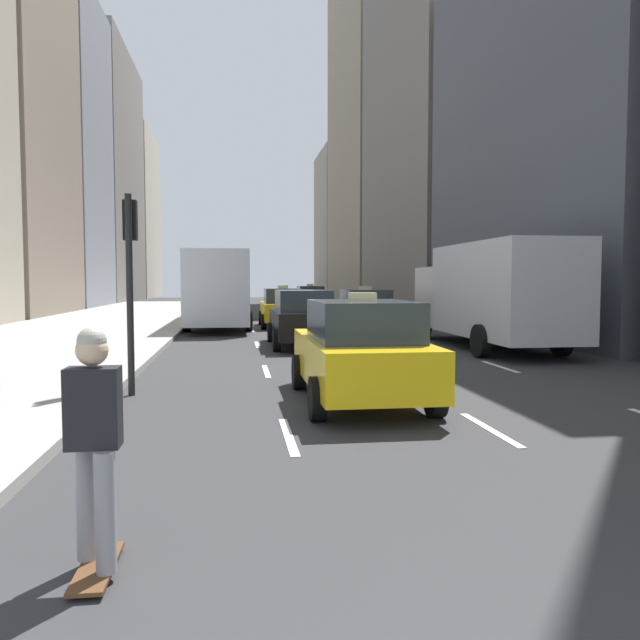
{
  "coord_description": "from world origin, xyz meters",
  "views": [
    {
      "loc": [
        -0.88,
        -0.14,
        2.06
      ],
      "look_at": [
        0.91,
        13.03,
        1.23
      ],
      "focal_mm": 35.0,
      "sensor_mm": 36.0,
      "label": 1
    }
  ],
  "objects": [
    {
      "name": "sedan_black_near",
      "position": [
        1.2,
        19.38,
        0.9
      ],
      "size": [
        2.02,
        4.79,
        1.78
      ],
      "color": "black",
      "rests_on": "ground"
    },
    {
      "name": "traffic_light_pole",
      "position": [
        -2.75,
        11.43,
        2.41
      ],
      "size": [
        0.24,
        0.42,
        3.6
      ],
      "color": "black",
      "rests_on": "ground"
    },
    {
      "name": "taxi_fourth",
      "position": [
        4.0,
        40.82,
        0.88
      ],
      "size": [
        2.02,
        4.4,
        1.87
      ],
      "color": "yellow",
      "rests_on": "ground"
    },
    {
      "name": "sidewalk_left",
      "position": [
        -7.0,
        27.0,
        0.07
      ],
      "size": [
        8.0,
        66.0,
        0.15
      ],
      "primitive_type": "cube",
      "color": "#9E9E99",
      "rests_on": "ground"
    },
    {
      "name": "lane_markings",
      "position": [
        2.6,
        23.0,
        0.01
      ],
      "size": [
        5.72,
        56.0,
        0.01
      ],
      "color": "white",
      "rests_on": "ground"
    },
    {
      "name": "taxi_third",
      "position": [
        1.2,
        10.15,
        0.88
      ],
      "size": [
        2.02,
        4.4,
        1.87
      ],
      "color": "yellow",
      "rests_on": "ground"
    },
    {
      "name": "building_row_right",
      "position": [
        12.0,
        40.35,
        14.48
      ],
      "size": [
        6.0,
        76.59,
        37.66
      ],
      "color": "gray",
      "rests_on": "ground"
    },
    {
      "name": "building_row_left",
      "position": [
        -14.0,
        41.55,
        13.32
      ],
      "size": [
        6.0,
        87.5,
        35.42
      ],
      "color": "#4C515B",
      "rests_on": "ground"
    },
    {
      "name": "taxi_lead",
      "position": [
        1.2,
        27.69,
        0.88
      ],
      "size": [
        2.02,
        4.4,
        1.87
      ],
      "color": "yellow",
      "rests_on": "ground"
    },
    {
      "name": "taxi_second",
      "position": [
        4.0,
        23.21,
        0.88
      ],
      "size": [
        2.02,
        4.4,
        1.87
      ],
      "color": "yellow",
      "rests_on": "ground"
    },
    {
      "name": "city_bus",
      "position": [
        -1.61,
        28.74,
        1.79
      ],
      "size": [
        2.8,
        11.61,
        3.25
      ],
      "color": "silver",
      "rests_on": "ground"
    },
    {
      "name": "box_truck",
      "position": [
        6.8,
        17.96,
        1.71
      ],
      "size": [
        2.58,
        8.4,
        3.15
      ],
      "color": "silver",
      "rests_on": "ground"
    },
    {
      "name": "skateboarder",
      "position": [
        -1.86,
        4.29,
        0.96
      ],
      "size": [
        0.36,
        0.8,
        1.75
      ],
      "color": "brown",
      "rests_on": "ground"
    }
  ]
}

